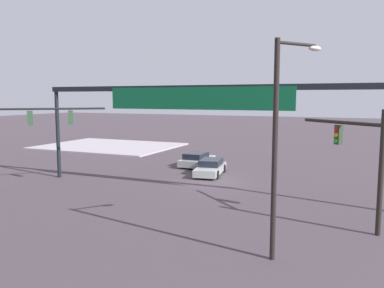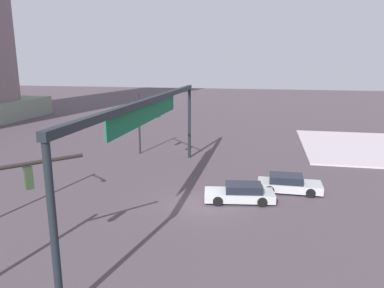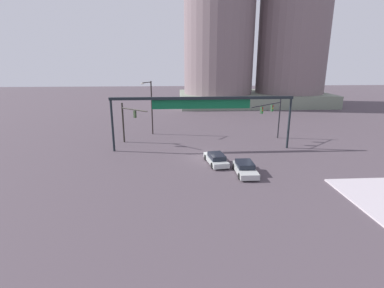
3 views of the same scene
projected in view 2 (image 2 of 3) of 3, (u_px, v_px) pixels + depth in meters
ground_plane at (202, 205)px, 23.28m from camera, size 196.64×196.64×0.00m
sidewalk_corner at (361, 147)px, 38.51m from camera, size 15.94×12.13×0.15m
traffic_signal_near_corner at (147, 114)px, 33.40m from camera, size 5.47×4.63×5.88m
overhead_sign_gantry at (151, 113)px, 22.58m from camera, size 22.88×0.43×6.82m
sedan_car_approaching at (288, 184)px, 25.48m from camera, size 1.95×4.36×1.21m
sedan_car_waiting_far at (240, 193)px, 23.68m from camera, size 2.37×4.70×1.21m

